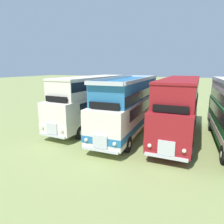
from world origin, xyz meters
name	(u,v)px	position (x,y,z in m)	size (l,w,h in m)	color
bus_first_in_row	(91,99)	(-13.37, 0.31, 2.47)	(3.09, 10.43, 4.49)	silver
bus_second_in_row	(129,104)	(-9.56, -0.28, 2.36)	(2.78, 11.04, 4.52)	silver
bus_third_in_row	(179,105)	(-5.73, 0.29, 2.47)	(2.70, 10.99, 4.49)	maroon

